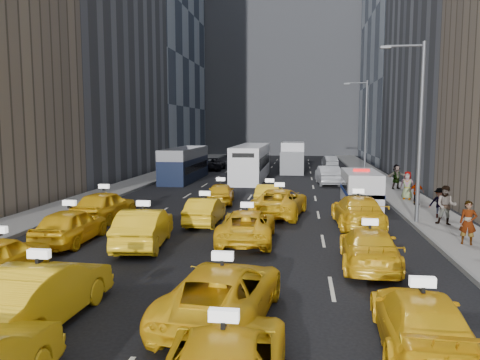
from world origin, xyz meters
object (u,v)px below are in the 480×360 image
object	(u,v)px
nypd_van	(361,189)
city_bus	(251,162)
pedestrian_0	(468,223)
box_truck	(293,158)
double_decker	(185,164)

from	to	relation	value
nypd_van	city_bus	world-z (taller)	city_bus
pedestrian_0	city_bus	bearing A→B (deg)	133.24
nypd_van	box_truck	size ratio (longest dim) A/B	0.77
nypd_van	box_truck	distance (m)	21.11
nypd_van	box_truck	world-z (taller)	box_truck
double_decker	city_bus	xyz separation A→B (m)	(5.93, 1.57, 0.13)
city_bus	pedestrian_0	bearing A→B (deg)	-67.65
box_truck	pedestrian_0	size ratio (longest dim) A/B	3.92
box_truck	nypd_van	bearing A→B (deg)	-79.35
double_decker	box_truck	xyz separation A→B (m)	(9.61, 8.66, 0.13)
box_truck	double_decker	bearing A→B (deg)	-140.04
double_decker	box_truck	bearing A→B (deg)	46.82
pedestrian_0	nypd_van	bearing A→B (deg)	124.41
nypd_van	double_decker	xyz separation A→B (m)	(-14.26, 11.93, 0.40)
double_decker	city_bus	world-z (taller)	city_bus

